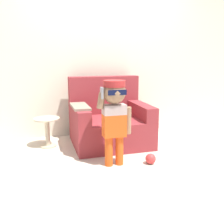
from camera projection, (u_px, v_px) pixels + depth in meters
ground_plane at (115, 143)px, 3.91m from camera, size 10.00×10.00×0.00m
wall_back at (104, 54)px, 4.23m from camera, size 10.00×0.05×2.60m
armchair at (109, 121)px, 3.89m from camera, size 1.10×0.95×0.97m
person_child at (114, 110)px, 3.00m from camera, size 0.41×0.31×1.01m
side_table at (47, 129)px, 3.72m from camera, size 0.36×0.36×0.42m
toy_ball at (151, 159)px, 3.15m from camera, size 0.13×0.13×0.13m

